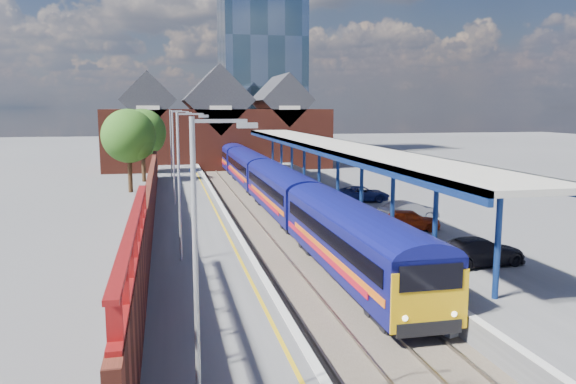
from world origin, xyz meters
name	(u,v)px	position (x,y,z in m)	size (l,w,h in m)	color
ground	(246,198)	(0.00, 30.00, 0.00)	(240.00, 240.00, 0.00)	#5B5B5E
ballast_bed	(265,219)	(0.00, 20.00, 0.03)	(6.00, 76.00, 0.06)	#473D33
rails	(265,217)	(0.00, 20.00, 0.12)	(4.51, 76.00, 0.14)	slate
left_platform	(190,215)	(-5.50, 20.00, 0.50)	(5.00, 76.00, 1.00)	#565659
right_platform	(342,209)	(6.00, 20.00, 0.50)	(6.00, 76.00, 1.00)	#565659
coping_left	(222,207)	(-3.15, 20.00, 1.02)	(0.30, 76.00, 0.05)	silver
coping_right	(306,204)	(3.15, 20.00, 1.02)	(0.30, 76.00, 0.05)	silver
yellow_line	(214,208)	(-3.75, 20.00, 1.01)	(0.14, 76.00, 0.01)	yellow
train	(263,176)	(1.49, 29.21, 2.12)	(2.87, 65.90, 3.45)	#0D1060
canopy	(329,146)	(5.48, 21.95, 5.25)	(4.50, 52.00, 4.48)	navy
lamp_post_a	(201,252)	(-6.36, -8.00, 4.99)	(1.48, 0.18, 7.00)	#A5A8AA
lamp_post_b	(182,177)	(-6.36, 6.00, 4.99)	(1.48, 0.18, 7.00)	#A5A8AA
lamp_post_c	(175,151)	(-6.36, 22.00, 4.99)	(1.48, 0.18, 7.00)	#A5A8AA
lamp_post_d	(172,139)	(-6.36, 38.00, 4.99)	(1.48, 0.18, 7.00)	#A5A8AA
platform_sign	(193,178)	(-5.00, 24.00, 2.69)	(0.55, 0.08, 2.50)	#A5A8AA
brick_wall	(150,205)	(-8.10, 13.54, 2.45)	(0.35, 50.00, 3.86)	#5F2419
station_building	(217,128)	(0.00, 58.00, 5.45)	(30.00, 12.12, 13.78)	#5F2419
glass_tower	(261,39)	(10.00, 80.00, 20.20)	(14.20, 14.20, 40.30)	#425E71
tree_near	(130,137)	(-10.35, 35.91, 5.35)	(5.20, 5.20, 8.10)	#382314
tree_far	(144,134)	(-9.35, 43.91, 5.35)	(5.20, 5.20, 8.10)	#382314
parked_car_red	(409,220)	(6.94, 9.99, 1.62)	(1.45, 3.61, 1.23)	#9D2B0D
parked_car_silver	(409,211)	(8.01, 12.44, 1.64)	(1.36, 3.91, 1.29)	silver
parked_car_dark	(479,251)	(6.89, 2.30, 1.65)	(1.81, 4.45, 1.29)	black
parked_car_blue	(362,194)	(7.76, 20.41, 1.58)	(1.94, 4.20, 1.17)	navy
relay_cabinet	(448,321)	(2.80, -2.56, 0.50)	(0.70, 0.90, 1.00)	#B5B8BA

